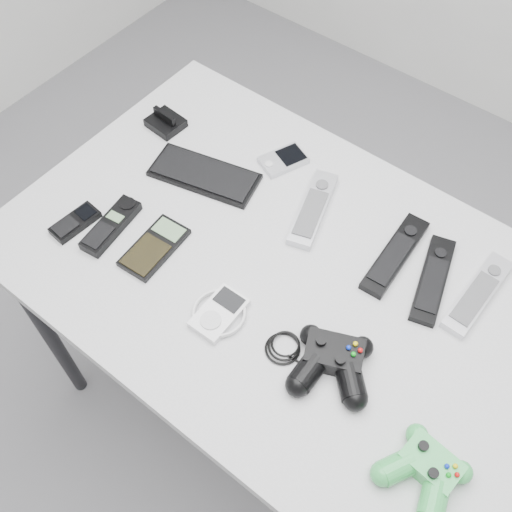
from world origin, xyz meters
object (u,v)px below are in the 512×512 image
Objects in this scene: remote_black_b at (433,279)px; controller_black at (333,361)px; remote_silver_a at (313,208)px; cordless_handset at (111,225)px; remote_black_a at (395,254)px; mobile_phone at (75,222)px; mp3_player at (219,313)px; pda at (283,160)px; calculator at (154,247)px; controller_green at (426,470)px; remote_silver_b at (478,294)px; desk at (287,288)px; pda_keyboard at (204,175)px.

controller_black is at bearing -117.86° from remote_black_b.
remote_silver_a is 1.35× the size of cordless_handset.
remote_silver_a is 0.83× the size of controller_black.
remote_black_a is 1.41× the size of cordless_handset.
mobile_phone is 0.39m from mp3_player.
remote_black_a reaches higher than pda.
cordless_handset is at bearing -175.07° from calculator.
remote_black_a is at bearing 132.81° from controller_green.
mp3_player is at bearing 167.60° from controller_black.
pda is at bearing 175.62° from remote_silver_b.
pda is 0.49m from mobile_phone.
remote_black_a is 0.18m from remote_silver_b.
pda is 0.67× the size of cordless_handset.
mp3_player is at bearing -48.08° from pda.
remote_black_b and mp3_player have the same top height.
pda is at bearing 128.58° from desk.
remote_black_b reaches higher than calculator.
calculator is at bearing -178.84° from controller_green.
pda is at bearing 57.74° from cordless_handset.
controller_black reaches higher than pda_keyboard.
controller_green reaches higher than pda.
mp3_player reaches higher than desk.
pda_keyboard is at bearing 177.99° from remote_silver_a.
remote_black_b is (0.44, -0.08, 0.00)m from pda.
controller_black is at bearing -67.07° from remote_silver_a.
controller_black is at bearing 170.09° from controller_green.
controller_green is (0.23, -0.07, -0.00)m from controller_black.
mp3_player is at bearing -11.26° from cordless_handset.
remote_silver_a is 0.39m from remote_silver_b.
remote_black_b is 1.46× the size of controller_green.
pda is 0.35m from remote_black_a.
mp3_player is at bearing -147.96° from remote_black_b.
pda_keyboard is 0.27m from remote_silver_a.
controller_green reaches higher than desk.
pda_keyboard and calculator have the same top height.
remote_black_b is 0.99× the size of remote_silver_b.
controller_black is at bearing 11.24° from mobile_phone.
remote_silver_a is 1.86× the size of mp3_player.
desk is at bearing -136.88° from remote_black_a.
pda_keyboard is at bearing 165.09° from controller_green.
controller_green is (0.47, -0.02, 0.01)m from mp3_player.
remote_silver_b is 0.38m from controller_green.
pda_keyboard is 0.37m from mp3_player.
controller_black is at bearing -86.59° from remote_black_a.
mobile_phone is 0.63m from controller_black.
desk is at bearing 23.12° from calculator.
desk is 0.48m from mobile_phone.
controller_black reaches higher than remote_black_a.
mobile_phone is at bearing -97.61° from pda.
controller_green is at bearing -75.62° from remote_silver_b.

